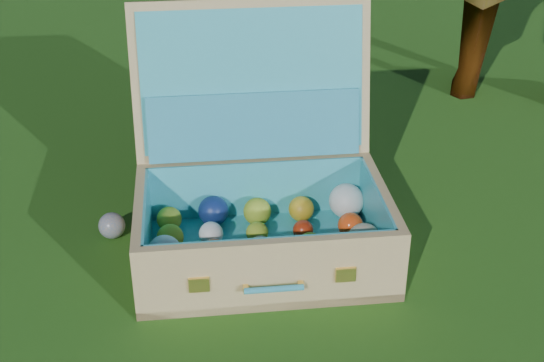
% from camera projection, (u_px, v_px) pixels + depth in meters
% --- Properties ---
extents(ground, '(60.00, 60.00, 0.00)m').
position_uv_depth(ground, '(357.00, 229.00, 1.80)').
color(ground, '#215114').
rests_on(ground, ground).
extents(stray_ball, '(0.06, 0.06, 0.06)m').
position_uv_depth(stray_ball, '(112.00, 226.00, 1.76)').
color(stray_ball, '#406BA7').
rests_on(stray_ball, ground).
extents(suitcase, '(0.68, 0.64, 0.52)m').
position_uv_depth(suitcase, '(260.00, 186.00, 1.69)').
color(suitcase, tan).
rests_on(suitcase, ground).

